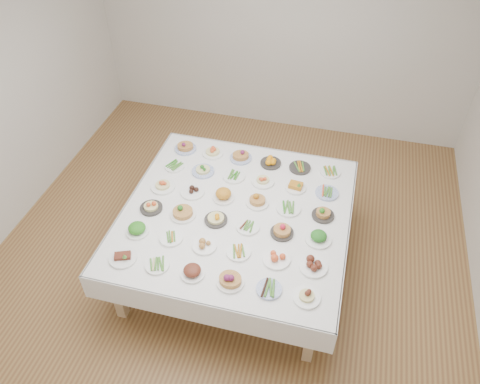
% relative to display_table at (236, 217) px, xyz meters
% --- Properties ---
extents(room_envelope, '(5.02, 5.02, 2.81)m').
position_rel_display_table_xyz_m(room_envelope, '(-0.10, 0.21, 1.15)').
color(room_envelope, olive).
rests_on(room_envelope, ground).
extents(display_table, '(2.16, 2.16, 0.75)m').
position_rel_display_table_xyz_m(display_table, '(0.00, 0.00, 0.00)').
color(display_table, white).
rests_on(display_table, ground).
extents(dish_0, '(0.24, 0.24, 0.10)m').
position_rel_display_table_xyz_m(dish_0, '(-0.80, -0.80, 0.11)').
color(dish_0, white).
rests_on(dish_0, display_table).
extents(dish_1, '(0.20, 0.20, 0.05)m').
position_rel_display_table_xyz_m(dish_1, '(-0.48, -0.80, 0.09)').
color(dish_1, white).
rests_on(dish_1, display_table).
extents(dish_2, '(0.21, 0.21, 0.11)m').
position_rel_display_table_xyz_m(dish_2, '(-0.16, -0.81, 0.12)').
color(dish_2, white).
rests_on(dish_2, display_table).
extents(dish_3, '(0.23, 0.23, 0.15)m').
position_rel_display_table_xyz_m(dish_3, '(0.17, -0.81, 0.14)').
color(dish_3, white).
rests_on(dish_3, display_table).
extents(dish_4, '(0.21, 0.21, 0.05)m').
position_rel_display_table_xyz_m(dish_4, '(0.49, -0.80, 0.09)').
color(dish_4, '#4C66B2').
rests_on(dish_4, display_table).
extents(dish_5, '(0.22, 0.22, 0.11)m').
position_rel_display_table_xyz_m(dish_5, '(0.80, -0.81, 0.12)').
color(dish_5, white).
rests_on(dish_5, display_table).
extents(dish_6, '(0.21, 0.21, 0.11)m').
position_rel_display_table_xyz_m(dish_6, '(-0.81, -0.48, 0.12)').
color(dish_6, white).
rests_on(dish_6, display_table).
extents(dish_7, '(0.21, 0.21, 0.05)m').
position_rel_display_table_xyz_m(dish_7, '(-0.48, -0.48, 0.09)').
color(dish_7, white).
rests_on(dish_7, display_table).
extents(dish_8, '(0.22, 0.22, 0.09)m').
position_rel_display_table_xyz_m(dish_8, '(-0.16, -0.49, 0.10)').
color(dish_8, white).
rests_on(dish_8, display_table).
extents(dish_9, '(0.21, 0.21, 0.05)m').
position_rel_display_table_xyz_m(dish_9, '(0.15, -0.49, 0.09)').
color(dish_9, white).
rests_on(dish_9, display_table).
extents(dish_10, '(0.24, 0.24, 0.10)m').
position_rel_display_table_xyz_m(dish_10, '(0.49, -0.48, 0.11)').
color(dish_10, white).
rests_on(dish_10, display_table).
extents(dish_11, '(0.24, 0.24, 0.11)m').
position_rel_display_table_xyz_m(dish_11, '(0.81, -0.49, 0.12)').
color(dish_11, white).
rests_on(dish_11, display_table).
extents(dish_12, '(0.22, 0.22, 0.12)m').
position_rel_display_table_xyz_m(dish_12, '(-0.80, -0.16, 0.12)').
color(dish_12, '#2D2A28').
rests_on(dish_12, display_table).
extents(dish_13, '(0.24, 0.24, 0.15)m').
position_rel_display_table_xyz_m(dish_13, '(-0.48, -0.17, 0.14)').
color(dish_13, white).
rests_on(dish_13, display_table).
extents(dish_14, '(0.21, 0.21, 0.11)m').
position_rel_display_table_xyz_m(dish_14, '(-0.15, -0.16, 0.12)').
color(dish_14, '#2D2A28').
rests_on(dish_14, display_table).
extents(dish_15, '(0.21, 0.21, 0.05)m').
position_rel_display_table_xyz_m(dish_15, '(0.16, -0.17, 0.09)').
color(dish_15, white).
rests_on(dish_15, display_table).
extents(dish_16, '(0.23, 0.22, 0.13)m').
position_rel_display_table_xyz_m(dish_16, '(0.48, -0.16, 0.13)').
color(dish_16, '#2D2A28').
rests_on(dish_16, display_table).
extents(dish_17, '(0.24, 0.24, 0.12)m').
position_rel_display_table_xyz_m(dish_17, '(0.81, -0.16, 0.12)').
color(dish_17, white).
rests_on(dish_17, display_table).
extents(dish_18, '(0.24, 0.24, 0.12)m').
position_rel_display_table_xyz_m(dish_18, '(-0.81, 0.15, 0.12)').
color(dish_18, white).
rests_on(dish_18, display_table).
extents(dish_19, '(0.24, 0.24, 0.09)m').
position_rel_display_table_xyz_m(dish_19, '(-0.49, 0.16, 0.10)').
color(dish_19, white).
rests_on(dish_19, display_table).
extents(dish_20, '(0.21, 0.21, 0.11)m').
position_rel_display_table_xyz_m(dish_20, '(-0.17, 0.15, 0.12)').
color(dish_20, white).
rests_on(dish_20, display_table).
extents(dish_21, '(0.22, 0.22, 0.13)m').
position_rel_display_table_xyz_m(dish_21, '(0.17, 0.17, 0.13)').
color(dish_21, white).
rests_on(dish_21, display_table).
extents(dish_22, '(0.23, 0.23, 0.05)m').
position_rel_display_table_xyz_m(dish_22, '(0.48, 0.16, 0.09)').
color(dish_22, white).
rests_on(dish_22, display_table).
extents(dish_23, '(0.21, 0.21, 0.12)m').
position_rel_display_table_xyz_m(dish_23, '(0.81, 0.15, 0.12)').
color(dish_23, '#2D2A28').
rests_on(dish_23, display_table).
extents(dish_24, '(0.21, 0.21, 0.05)m').
position_rel_display_table_xyz_m(dish_24, '(-0.81, 0.49, 0.09)').
color(dish_24, white).
rests_on(dish_24, display_table).
extents(dish_25, '(0.23, 0.23, 0.12)m').
position_rel_display_table_xyz_m(dish_25, '(-0.49, 0.49, 0.12)').
color(dish_25, '#4C66B2').
rests_on(dish_25, display_table).
extents(dish_26, '(0.23, 0.23, 0.05)m').
position_rel_display_table_xyz_m(dish_26, '(-0.15, 0.49, 0.09)').
color(dish_26, white).
rests_on(dish_26, display_table).
extents(dish_27, '(0.23, 0.23, 0.11)m').
position_rel_display_table_xyz_m(dish_27, '(0.15, 0.49, 0.11)').
color(dish_27, white).
rests_on(dish_27, display_table).
extents(dish_28, '(0.21, 0.21, 0.09)m').
position_rel_display_table_xyz_m(dish_28, '(0.49, 0.48, 0.10)').
color(dish_28, white).
rests_on(dish_28, display_table).
extents(dish_29, '(0.23, 0.23, 0.05)m').
position_rel_display_table_xyz_m(dish_29, '(0.81, 0.48, 0.09)').
color(dish_29, '#4C66B2').
rests_on(dish_29, display_table).
extents(dish_30, '(0.24, 0.24, 0.14)m').
position_rel_display_table_xyz_m(dish_30, '(-0.80, 0.81, 0.13)').
color(dish_30, '#4C66B2').
rests_on(dish_30, display_table).
extents(dish_31, '(0.22, 0.22, 0.11)m').
position_rel_display_table_xyz_m(dish_31, '(-0.48, 0.81, 0.12)').
color(dish_31, white).
rests_on(dish_31, display_table).
extents(dish_32, '(0.24, 0.24, 0.14)m').
position_rel_display_table_xyz_m(dish_32, '(-0.16, 0.81, 0.13)').
color(dish_32, '#4C66B2').
rests_on(dish_32, display_table).
extents(dish_33, '(0.22, 0.22, 0.10)m').
position_rel_display_table_xyz_m(dish_33, '(0.17, 0.80, 0.11)').
color(dish_33, '#2D2A28').
rests_on(dish_33, display_table).
extents(dish_34, '(0.23, 0.23, 0.05)m').
position_rel_display_table_xyz_m(dish_34, '(0.49, 0.80, 0.09)').
color(dish_34, '#2D2A28').
rests_on(dish_34, display_table).
extents(dish_35, '(0.21, 0.21, 0.05)m').
position_rel_display_table_xyz_m(dish_35, '(0.81, 0.81, 0.09)').
color(dish_35, white).
rests_on(dish_35, display_table).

